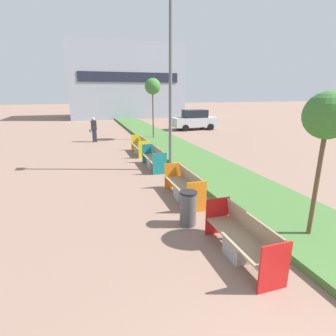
% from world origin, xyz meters
% --- Properties ---
extents(planter_grass_strip, '(2.80, 120.00, 0.18)m').
position_xyz_m(planter_grass_strip, '(3.20, 12.00, 0.09)').
color(planter_grass_strip, '#426B33').
rests_on(planter_grass_strip, ground).
extents(building_backdrop, '(15.21, 7.90, 9.65)m').
position_xyz_m(building_backdrop, '(4.00, 38.88, 4.83)').
color(building_backdrop, '#939EAD').
rests_on(building_backdrop, ground).
extents(bench_red_frame, '(0.65, 2.13, 0.94)m').
position_xyz_m(bench_red_frame, '(0.94, 4.08, 0.37)').
color(bench_red_frame, '#9E9B96').
rests_on(bench_red_frame, ground).
extents(bench_orange_frame, '(0.65, 2.21, 0.94)m').
position_xyz_m(bench_orange_frame, '(0.94, 7.47, 0.37)').
color(bench_orange_frame, '#9E9B96').
rests_on(bench_orange_frame, ground).
extents(bench_teal_frame, '(0.65, 2.14, 0.94)m').
position_xyz_m(bench_teal_frame, '(0.94, 11.35, 0.37)').
color(bench_teal_frame, '#9E9B96').
rests_on(bench_teal_frame, ground).
extents(bench_yellow_frame, '(0.65, 2.24, 0.94)m').
position_xyz_m(bench_yellow_frame, '(0.94, 14.44, 0.37)').
color(bench_yellow_frame, '#9E9B96').
rests_on(bench_yellow_frame, ground).
extents(litter_bin, '(0.45, 0.45, 0.94)m').
position_xyz_m(litter_bin, '(0.38, 5.75, 0.47)').
color(litter_bin, '#4C4F51').
rests_on(litter_bin, ground).
extents(street_lamp_post, '(0.24, 0.44, 7.33)m').
position_xyz_m(street_lamp_post, '(1.55, 10.84, 4.04)').
color(street_lamp_post, '#56595B').
rests_on(street_lamp_post, ground).
extents(sapling_tree_near, '(1.00, 1.00, 3.44)m').
position_xyz_m(sapling_tree_near, '(2.83, 4.18, 2.90)').
color(sapling_tree_near, brown).
rests_on(sapling_tree_near, ground).
extents(sapling_tree_far, '(1.13, 1.13, 4.41)m').
position_xyz_m(sapling_tree_far, '(2.83, 18.82, 3.79)').
color(sapling_tree_far, brown).
rests_on(sapling_tree_far, ground).
extents(pedestrian_walking, '(0.53, 0.24, 1.74)m').
position_xyz_m(pedestrian_walking, '(-1.42, 19.22, 0.89)').
color(pedestrian_walking, '#232633').
rests_on(pedestrian_walking, ground).
extents(parked_car_distant, '(4.22, 2.00, 1.86)m').
position_xyz_m(parked_car_distant, '(8.00, 23.11, 0.91)').
color(parked_car_distant, '#B7BABF').
rests_on(parked_car_distant, ground).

